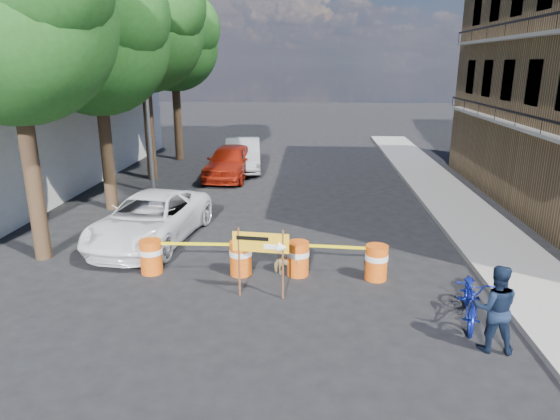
# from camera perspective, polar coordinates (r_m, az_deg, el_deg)

# --- Properties ---
(ground) EXTENTS (120.00, 120.00, 0.00)m
(ground) POSITION_cam_1_polar(r_m,az_deg,el_deg) (11.92, 0.01, -9.84)
(ground) COLOR black
(ground) RESTS_ON ground
(sidewalk_east) EXTENTS (2.40, 40.00, 0.15)m
(sidewalk_east) POSITION_cam_1_polar(r_m,az_deg,el_deg) (18.31, 21.02, -1.18)
(sidewalk_east) COLOR gray
(sidewalk_east) RESTS_ON ground
(tree_near) EXTENTS (5.46, 5.20, 9.15)m
(tree_near) POSITION_cam_1_polar(r_m,az_deg,el_deg) (14.71, -28.26, 18.84)
(tree_near) COLOR #332316
(tree_near) RESTS_ON ground
(tree_mid_a) EXTENTS (5.25, 5.00, 8.68)m
(tree_mid_a) POSITION_cam_1_polar(r_m,az_deg,el_deg) (19.17, -20.11, 17.69)
(tree_mid_a) COLOR #332316
(tree_mid_a) RESTS_ON ground
(tree_mid_b) EXTENTS (5.67, 5.40, 9.62)m
(tree_mid_b) POSITION_cam_1_polar(r_m,az_deg,el_deg) (23.89, -15.34, 19.37)
(tree_mid_b) COLOR #332316
(tree_mid_b) RESTS_ON ground
(tree_far) EXTENTS (5.04, 4.80, 8.84)m
(tree_far) POSITION_cam_1_polar(r_m,az_deg,el_deg) (28.65, -11.97, 18.01)
(tree_far) COLOR #332316
(tree_far) RESTS_ON ground
(streetlamp) EXTENTS (1.25, 0.18, 8.00)m
(streetlamp) POSITION_cam_1_polar(r_m,az_deg,el_deg) (21.24, -14.94, 13.50)
(streetlamp) COLOR gray
(streetlamp) RESTS_ON ground
(barrel_far_left) EXTENTS (0.58, 0.58, 0.90)m
(barrel_far_left) POSITION_cam_1_polar(r_m,az_deg,el_deg) (13.42, -14.52, -5.09)
(barrel_far_left) COLOR #D9470C
(barrel_far_left) RESTS_ON ground
(barrel_mid_left) EXTENTS (0.58, 0.58, 0.90)m
(barrel_mid_left) POSITION_cam_1_polar(r_m,az_deg,el_deg) (12.94, -4.52, -5.41)
(barrel_mid_left) COLOR #D9470C
(barrel_mid_left) RESTS_ON ground
(barrel_mid_right) EXTENTS (0.58, 0.58, 0.90)m
(barrel_mid_right) POSITION_cam_1_polar(r_m,az_deg,el_deg) (12.88, 2.07, -5.47)
(barrel_mid_right) COLOR #D9470C
(barrel_mid_right) RESTS_ON ground
(barrel_far_right) EXTENTS (0.58, 0.58, 0.90)m
(barrel_far_right) POSITION_cam_1_polar(r_m,az_deg,el_deg) (12.85, 10.95, -5.82)
(barrel_far_right) COLOR #D9470C
(barrel_far_right) RESTS_ON ground
(detour_sign) EXTENTS (1.31, 0.29, 1.69)m
(detour_sign) POSITION_cam_1_polar(r_m,az_deg,el_deg) (11.38, -1.46, -4.42)
(detour_sign) COLOR #592D19
(detour_sign) RESTS_ON ground
(pedestrian) EXTENTS (0.93, 0.77, 1.73)m
(pedestrian) POSITION_cam_1_polar(r_m,az_deg,el_deg) (10.34, 23.35, -10.27)
(pedestrian) COLOR black
(pedestrian) RESTS_ON ground
(bicycle) EXTENTS (0.97, 1.24, 2.10)m
(bicycle) POSITION_cam_1_polar(r_m,az_deg,el_deg) (11.20, 21.24, -6.92)
(bicycle) COLOR #1526AD
(bicycle) RESTS_ON ground
(dog) EXTENTS (0.79, 0.51, 0.62)m
(dog) POSITION_cam_1_polar(r_m,az_deg,el_deg) (12.88, 0.79, -6.25)
(dog) COLOR #D1B978
(dog) RESTS_ON ground
(suv_white) EXTENTS (3.06, 5.49, 1.45)m
(suv_white) POSITION_cam_1_polar(r_m,az_deg,el_deg) (15.65, -14.61, -1.00)
(suv_white) COLOR white
(suv_white) RESTS_ON ground
(sedan_red) EXTENTS (2.21, 4.82, 1.60)m
(sedan_red) POSITION_cam_1_polar(r_m,az_deg,el_deg) (23.76, -5.73, 5.52)
(sedan_red) COLOR maroon
(sedan_red) RESTS_ON ground
(sedan_silver) EXTENTS (2.29, 5.06, 1.61)m
(sedan_silver) POSITION_cam_1_polar(r_m,az_deg,el_deg) (25.56, -4.27, 6.34)
(sedan_silver) COLOR #A6A8AE
(sedan_silver) RESTS_ON ground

